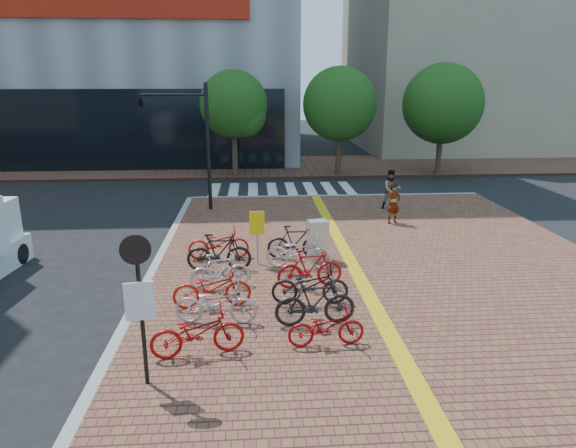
{
  "coord_description": "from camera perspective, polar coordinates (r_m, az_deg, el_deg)",
  "views": [
    {
      "loc": [
        -0.95,
        -12.09,
        5.63
      ],
      "look_at": [
        0.08,
        3.04,
        1.3
      ],
      "focal_mm": 32.0,
      "sensor_mm": 36.0,
      "label": 1
    }
  ],
  "objects": [
    {
      "name": "sidewalk",
      "position": [
        9.83,
        21.95,
        -19.76
      ],
      "size": [
        14.0,
        34.0,
        0.15
      ],
      "primitive_type": "cube",
      "color": "brown",
      "rests_on": "ground"
    },
    {
      "name": "bike_4",
      "position": [
        15.15,
        -7.67,
        -3.12
      ],
      "size": [
        1.89,
        0.54,
        1.13
      ],
      "primitive_type": "imported",
      "rotation": [
        0.0,
        0.0,
        1.58
      ],
      "color": "black",
      "rests_on": "sidewalk"
    },
    {
      "name": "crosswalk",
      "position": [
        26.73,
        -0.69,
        3.79
      ],
      "size": [
        7.5,
        4.0,
        0.01
      ],
      "color": "silver",
      "rests_on": "ground"
    },
    {
      "name": "street_trees",
      "position": [
        30.18,
        7.76,
        12.89
      ],
      "size": [
        16.2,
        4.6,
        6.35
      ],
      "color": "#38281E",
      "rests_on": "far_sidewalk"
    },
    {
      "name": "far_sidewalk",
      "position": [
        33.57,
        -2.22,
        6.4
      ],
      "size": [
        70.0,
        8.0,
        0.15
      ],
      "primitive_type": "cube",
      "color": "brown",
      "rests_on": "ground"
    },
    {
      "name": "pedestrian_a",
      "position": [
        20.29,
        11.67,
        2.23
      ],
      "size": [
        0.68,
        0.58,
        1.58
      ],
      "primitive_type": "imported",
      "rotation": [
        0.0,
        0.0,
        0.42
      ],
      "color": "gray",
      "rests_on": "sidewalk"
    },
    {
      "name": "building_beige",
      "position": [
        48.11,
        20.49,
        19.01
      ],
      "size": [
        20.0,
        18.0,
        18.0
      ],
      "primitive_type": "cube",
      "color": "gray",
      "rests_on": "ground"
    },
    {
      "name": "bike_3",
      "position": [
        13.94,
        -7.57,
        -5.17
      ],
      "size": [
        1.69,
        0.75,
        0.98
      ],
      "primitive_type": "imported",
      "rotation": [
        0.0,
        0.0,
        1.75
      ],
      "color": "silver",
      "rests_on": "sidewalk"
    },
    {
      "name": "bike_0",
      "position": [
        10.79,
        -10.03,
        -11.78
      ],
      "size": [
        2.01,
        1.02,
        1.0
      ],
      "primitive_type": "imported",
      "rotation": [
        0.0,
        0.0,
        1.76
      ],
      "color": "#AC0F0C",
      "rests_on": "sidewalk"
    },
    {
      "name": "tactile_strip",
      "position": [
        9.43,
        16.16,
        -20.26
      ],
      "size": [
        0.4,
        34.0,
        0.01
      ],
      "primitive_type": "cube",
      "color": "gold",
      "rests_on": "sidewalk"
    },
    {
      "name": "bike_8",
      "position": [
        12.9,
        2.46,
        -6.76
      ],
      "size": [
        1.95,
        0.75,
        1.01
      ],
      "primitive_type": "imported",
      "rotation": [
        0.0,
        0.0,
        1.53
      ],
      "color": "black",
      "rests_on": "sidewalk"
    },
    {
      "name": "kerb_north",
      "position": [
        25.04,
        5.3,
        3.05
      ],
      "size": [
        14.0,
        0.25,
        0.15
      ],
      "primitive_type": "cube",
      "color": "gray",
      "rests_on": "ground"
    },
    {
      "name": "yellow_sign",
      "position": [
        15.39,
        -3.44,
        -0.42
      ],
      "size": [
        0.45,
        0.13,
        1.66
      ],
      "color": "#B7B7BC",
      "rests_on": "sidewalk"
    },
    {
      "name": "notice_sign",
      "position": [
        9.48,
        -16.19,
        -7.34
      ],
      "size": [
        0.54,
        0.17,
        2.91
      ],
      "color": "black",
      "rests_on": "sidewalk"
    },
    {
      "name": "ground",
      "position": [
        13.37,
        0.55,
        -8.96
      ],
      "size": [
        120.0,
        120.0,
        0.0
      ],
      "primitive_type": "plane",
      "color": "black",
      "rests_on": "ground"
    },
    {
      "name": "utility_box",
      "position": [
        15.88,
        3.32,
        -1.83
      ],
      "size": [
        0.66,
        0.53,
        1.28
      ],
      "primitive_type": "cube",
      "rotation": [
        0.0,
        0.0,
        0.19
      ],
      "color": "#B9B9BF",
      "rests_on": "sidewalk"
    },
    {
      "name": "bike_9",
      "position": [
        13.86,
        2.44,
        -4.95
      ],
      "size": [
        1.85,
        0.75,
        1.08
      ],
      "primitive_type": "imported",
      "rotation": [
        0.0,
        0.0,
        1.71
      ],
      "color": "#B40C12",
      "rests_on": "sidewalk"
    },
    {
      "name": "traffic_light_pole",
      "position": [
        22.05,
        -12.2,
        10.86
      ],
      "size": [
        2.85,
        1.1,
        5.3
      ],
      "color": "black",
      "rests_on": "sidewalk"
    },
    {
      "name": "kerb_west",
      "position": [
        9.51,
        -23.44,
        -21.29
      ],
      "size": [
        0.25,
        34.0,
        0.15
      ],
      "primitive_type": "cube",
      "color": "gray",
      "rests_on": "ground"
    },
    {
      "name": "bike_7",
      "position": [
        11.82,
        3.03,
        -8.68
      ],
      "size": [
        1.89,
        0.66,
        1.12
      ],
      "primitive_type": "imported",
      "rotation": [
        0.0,
        0.0,
        1.64
      ],
      "color": "black",
      "rests_on": "sidewalk"
    },
    {
      "name": "pedestrian_b",
      "position": [
        22.6,
        11.43,
        3.78
      ],
      "size": [
        0.9,
        0.75,
        1.69
      ],
      "primitive_type": "imported",
      "rotation": [
        0.0,
        0.0,
        0.14
      ],
      "color": "#464959",
      "rests_on": "sidewalk"
    },
    {
      "name": "bike_5",
      "position": [
        16.18,
        -7.72,
        -2.15
      ],
      "size": [
        1.95,
        0.84,
        0.99
      ],
      "primitive_type": "imported",
      "rotation": [
        0.0,
        0.0,
        1.67
      ],
      "color": "red",
      "rests_on": "sidewalk"
    },
    {
      "name": "bike_10",
      "position": [
        15.23,
        1.22,
        -3.09
      ],
      "size": [
        2.04,
        1.04,
        1.03
      ],
      "primitive_type": "imported",
      "rotation": [
        0.0,
        0.0,
        1.38
      ],
      "color": "silver",
      "rests_on": "sidewalk"
    },
    {
      "name": "bike_2",
      "position": [
        12.84,
        -8.44,
        -7.04
      ],
      "size": [
        1.98,
        0.88,
        1.01
      ],
      "primitive_type": "imported",
      "rotation": [
        0.0,
        0.0,
        1.68
      ],
      "color": "#B81B0D",
      "rests_on": "sidewalk"
    },
    {
      "name": "bike_6",
      "position": [
        11.04,
        4.26,
        -11.33
      ],
      "size": [
        1.67,
        0.68,
        0.86
      ],
      "primitive_type": "imported",
      "rotation": [
        0.0,
        0.0,
        1.64
      ],
      "color": "#A30B0E",
      "rests_on": "sidewalk"
    },
    {
      "name": "bike_1",
      "position": [
        12.03,
        -8.01,
        -8.69
      ],
      "size": [
        1.95,
        0.83,
        1.0
      ],
      "primitive_type": "imported",
      "rotation": [
        0.0,
        0.0,
        1.48
      ],
      "color": "#B0B0B4",
      "rests_on": "sidewalk"
    },
    {
      "name": "bike_11",
      "position": [
        16.05,
        0.86,
        -2.0
      ],
      "size": [
        1.8,
        0.53,
        1.07
      ],
      "primitive_type": "imported",
      "rotation": [
        0.0,
        0.0,
        1.56
      ],
      "color": "black",
      "rests_on": "sidewalk"
    }
  ]
}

